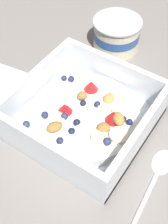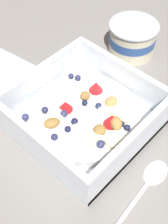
# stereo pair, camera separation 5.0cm
# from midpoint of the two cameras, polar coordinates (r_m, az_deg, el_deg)

# --- Properties ---
(ground_plane) EXTENTS (2.40, 2.40, 0.00)m
(ground_plane) POSITION_cam_midpoint_polar(r_m,az_deg,el_deg) (0.53, -3.58, -0.41)
(ground_plane) COLOR gray
(fruit_bowl) EXTENTS (0.21, 0.21, 0.07)m
(fruit_bowl) POSITION_cam_midpoint_polar(r_m,az_deg,el_deg) (0.50, -2.71, -0.82)
(fruit_bowl) COLOR white
(fruit_bowl) RESTS_ON ground
(spoon) EXTENTS (0.04, 0.17, 0.01)m
(spoon) POSITION_cam_midpoint_polar(r_m,az_deg,el_deg) (0.47, 10.34, -11.45)
(spoon) COLOR silver
(spoon) RESTS_ON ground
(yogurt_cup) EXTENTS (0.10, 0.10, 0.06)m
(yogurt_cup) POSITION_cam_midpoint_polar(r_m,az_deg,el_deg) (0.64, 3.76, 14.03)
(yogurt_cup) COLOR beige
(yogurt_cup) RESTS_ON ground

